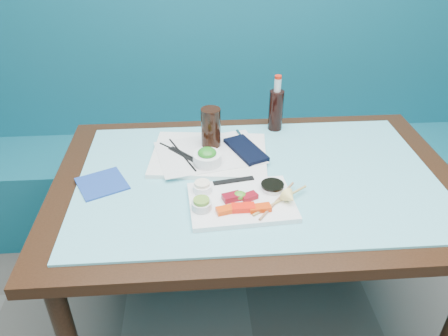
{
  "coord_description": "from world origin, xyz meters",
  "views": [
    {
      "loc": [
        -0.2,
        0.21,
        1.6
      ],
      "look_at": [
        -0.12,
        1.44,
        0.8
      ],
      "focal_mm": 35.0,
      "sensor_mm": 36.0,
      "label": 1
    }
  ],
  "objects": [
    {
      "name": "seaweed_salad",
      "position": [
        -0.17,
        1.52,
        0.82
      ],
      "size": [
        0.07,
        0.07,
        0.03
      ],
      "primitive_type": "ellipsoid",
      "rotation": [
        0.0,
        0.0,
        0.13
      ],
      "color": "#1F7C1C",
      "rests_on": "seaweed_bowl"
    },
    {
      "name": "wooden_chopstick_b",
      "position": [
        0.05,
        1.28,
        0.78
      ],
      "size": [
        0.19,
        0.14,
        0.01
      ],
      "primitive_type": "cylinder",
      "rotation": [
        1.57,
        0.0,
        -0.95
      ],
      "color": "tan",
      "rests_on": "sashimi_plate"
    },
    {
      "name": "lemon_wedge",
      "position": [
        0.07,
        1.26,
        0.8
      ],
      "size": [
        0.06,
        0.05,
        0.05
      ],
      "primitive_type": "cone",
      "rotation": [
        1.57,
        0.0,
        0.44
      ],
      "color": "#FFE278",
      "rests_on": "sashimi_plate"
    },
    {
      "name": "soy_dish",
      "position": [
        0.03,
        1.34,
        0.78
      ],
      "size": [
        0.09,
        0.09,
        0.01
      ],
      "primitive_type": "cylinder",
      "rotation": [
        0.0,
        0.0,
        0.23
      ],
      "color": "white",
      "rests_on": "sashimi_plate"
    },
    {
      "name": "chopstick_sleeve",
      "position": [
        -0.09,
        1.4,
        0.78
      ],
      "size": [
        0.14,
        0.04,
        0.0
      ],
      "primitive_type": "cube",
      "rotation": [
        0.0,
        0.0,
        0.17
      ],
      "color": "black",
      "rests_on": "sashimi_plate"
    },
    {
      "name": "cola_bottle_neck",
      "position": [
        0.12,
        1.79,
        0.95
      ],
      "size": [
        0.03,
        0.03,
        0.05
      ],
      "primitive_type": "cylinder",
      "rotation": [
        0.0,
        0.0,
        0.23
      ],
      "color": "silver",
      "rests_on": "cola_bottle_body"
    },
    {
      "name": "black_chopstick_b",
      "position": [
        -0.25,
        1.58,
        0.78
      ],
      "size": [
        0.19,
        0.18,
        0.01
      ],
      "primitive_type": "cylinder",
      "rotation": [
        1.57,
        0.0,
        0.8
      ],
      "color": "black",
      "rests_on": "serving_tray"
    },
    {
      "name": "booth_bench",
      "position": [
        0.0,
        2.29,
        0.37
      ],
      "size": [
        3.0,
        0.56,
        1.17
      ],
      "color": "#105566",
      "rests_on": "ground"
    },
    {
      "name": "cola_glass",
      "position": [
        -0.15,
        1.65,
        0.85
      ],
      "size": [
        0.08,
        0.08,
        0.15
      ],
      "primitive_type": "cylinder",
      "rotation": [
        0.0,
        0.0,
        -0.09
      ],
      "color": "black",
      "rests_on": "serving_tray"
    },
    {
      "name": "salmon_mid",
      "position": [
        -0.07,
        1.24,
        0.78
      ],
      "size": [
        0.07,
        0.04,
        0.02
      ],
      "primitive_type": "cube",
      "rotation": [
        0.0,
        0.0,
        0.02
      ],
      "color": "#FF1B0A",
      "rests_on": "sashimi_plate"
    },
    {
      "name": "wasabi_fill",
      "position": [
        -0.2,
        1.26,
        0.81
      ],
      "size": [
        0.06,
        0.06,
        0.01
      ],
      "primitive_type": "cylinder",
      "rotation": [
        0.0,
        0.0,
        -0.32
      ],
      "color": "olive",
      "rests_on": "ramekin_wasabi"
    },
    {
      "name": "glass_top",
      "position": [
        0.0,
        1.45,
        0.75
      ],
      "size": [
        1.22,
        0.76,
        0.01
      ],
      "primitive_type": "cube",
      "color": "#67C0CE",
      "rests_on": "dining_table"
    },
    {
      "name": "blue_napkin",
      "position": [
        -0.53,
        1.44,
        0.76
      ],
      "size": [
        0.2,
        0.2,
        0.01
      ],
      "primitive_type": "cube",
      "rotation": [
        0.0,
        0.0,
        0.45
      ],
      "color": "navy",
      "rests_on": "glass_top"
    },
    {
      "name": "serving_tray",
      "position": [
        -0.16,
        1.59,
        0.77
      ],
      "size": [
        0.45,
        0.36,
        0.02
      ],
      "primitive_type": "cube",
      "rotation": [
        0.0,
        0.0,
        -0.11
      ],
      "color": "white",
      "rests_on": "glass_top"
    },
    {
      "name": "fork",
      "position": [
        -0.03,
        1.7,
        0.78
      ],
      "size": [
        0.03,
        0.1,
        0.01
      ],
      "primitive_type": "cylinder",
      "rotation": [
        1.57,
        0.0,
        0.23
      ],
      "color": "silver",
      "rests_on": "serving_tray"
    },
    {
      "name": "dining_table",
      "position": [
        0.0,
        1.45,
        0.67
      ],
      "size": [
        1.4,
        0.9,
        0.75
      ],
      "color": "black",
      "rests_on": "ground"
    },
    {
      "name": "salmon_left",
      "position": [
        -0.12,
        1.24,
        0.78
      ],
      "size": [
        0.07,
        0.05,
        0.02
      ],
      "primitive_type": "cube",
      "rotation": [
        0.0,
        0.0,
        0.25
      ],
      "color": "#F14309",
      "rests_on": "sashimi_plate"
    },
    {
      "name": "salmon_right",
      "position": [
        -0.02,
        1.24,
        0.78
      ],
      "size": [
        0.07,
        0.04,
        0.02
      ],
      "primitive_type": "cube",
      "rotation": [
        0.0,
        0.0,
        0.12
      ],
      "color": "#E73A09",
      "rests_on": "sashimi_plate"
    },
    {
      "name": "tuna_right",
      "position": [
        -0.05,
        1.3,
        0.78
      ],
      "size": [
        0.06,
        0.05,
        0.02
      ],
      "primitive_type": "cube",
      "rotation": [
        0.0,
        0.0,
        0.45
      ],
      "color": "maroon",
      "rests_on": "sashimi_plate"
    },
    {
      "name": "navy_pouch",
      "position": [
        -0.02,
        1.59,
        0.78
      ],
      "size": [
        0.16,
        0.22,
        0.02
      ],
      "primitive_type": "cube",
      "rotation": [
        0.0,
        0.0,
        0.4
      ],
      "color": "black",
      "rests_on": "serving_tray"
    },
    {
      "name": "seaweed_bowl",
      "position": [
        -0.17,
        1.52,
        0.79
      ],
      "size": [
        0.1,
        0.1,
        0.04
      ],
      "primitive_type": "cylinder",
      "rotation": [
        0.0,
        0.0,
        0.04
      ],
      "color": "white",
      "rests_on": "serving_tray"
    },
    {
      "name": "seaweed_garnish",
      "position": [
        -0.08,
        1.3,
        0.79
      ],
      "size": [
        0.05,
        0.04,
        0.02
      ],
      "primitive_type": "ellipsoid",
      "rotation": [
        0.0,
        0.0,
        -0.17
      ],
      "color": "#469221",
      "rests_on": "sashimi_plate"
    },
    {
      "name": "wooden_chopstick_a",
      "position": [
        0.04,
        1.28,
        0.78
      ],
      "size": [
        0.14,
        0.18,
        0.01
      ],
      "primitive_type": "cylinder",
      "rotation": [
        1.57,
        0.0,
        -0.65
      ],
      "color": "#9C6B49",
      "rests_on": "sashimi_plate"
    },
    {
      "name": "soy_fill",
      "position": [
        0.03,
        1.34,
        0.79
      ],
      "size": [
        0.08,
        0.08,
        0.01
      ],
      "primitive_type": "cylinder",
      "rotation": [
        0.0,
        0.0,
        -0.12
      ],
      "color": "black",
      "rests_on": "soy_dish"
    },
    {
      "name": "tray_sleeve",
      "position": [
        -0.25,
        1.58,
        0.78
      ],
      "size": [
        0.11,
        0.12,
        0.0
      ],
      "primitive_type": "cube",
      "rotation": [
        0.0,
        0.0,
        0.73
      ],
      "color": "black",
      "rests_on": "serving_tray"
    },
    {
      "name": "cola_bottle_body",
      "position": [
        0.12,
        1.79,
        0.84
      ],
      "size": [
        0.06,
        0.06,
        0.16
      ],
      "primitive_type": "cylinder",
      "rotation": [
        0.0,
        0.0,
        0.12
      ],
      "color": "black",
      "rests_on": "glass_top"
    },
    {
      "name": "sashimi_plate",
      "position": [
        -0.07,
        1.29,
        0.77
      ],
      "size": [
        0.34,
        0.25,
        0.02
      ],
      "primitive_type": "cube",
      "rotation": [
        0.0,
        0.0,
        0.07
      ],
      "color": "white",
      "rests_on": "glass_top"
    },
    {
      "name": "paper_placemat",
      "position": [
        -0.16,
        1.59,
        0.77
      ],
      "size": [
        0.42,
        0.33,
        0.0
      ],
      "primitive_type": "cube",
      "rotation": [
        0.0,
        0.0,
        0.21
      ],
      "color": "silver",
      "rests_on": "serving_tray"
    },
    {
      "name": "ramekin_wasabi",
      "position": [
        -0.2,
        1.26,
        0.79
      ],
      "size": [
        0.08,
        0.08,
        0.03
      ],
      "primitive_type": "cylinder",
      "rotation": [
        0.0,
        0.0,
        -0.3
      ],
      "color": "silver",
      "rests_on": "sashimi_plate"
    },
    {
      "name": "cola_bottle_cap",
      "position": [
        0.12,
        1.79,
        0.98
      ],
      "size": [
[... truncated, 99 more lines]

